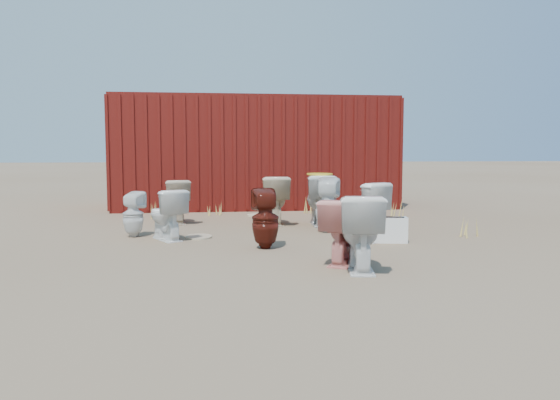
{
  "coord_description": "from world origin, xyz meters",
  "views": [
    {
      "loc": [
        -0.97,
        -7.12,
        1.27
      ],
      "look_at": [
        0.0,
        0.6,
        0.55
      ],
      "focal_mm": 35.0,
      "sensor_mm": 36.0,
      "label": 1
    }
  ],
  "objects": [
    {
      "name": "toilet_front_pink",
      "position": [
        0.48,
        -1.25,
        0.37
      ],
      "size": [
        0.7,
        0.82,
        0.73
      ],
      "primitive_type": "imported",
      "rotation": [
        0.0,
        0.0,
        2.64
      ],
      "color": "pink",
      "rests_on": "ground"
    },
    {
      "name": "yellow_lid",
      "position": [
        0.83,
        1.88,
        0.86
      ],
      "size": [
        0.43,
        0.54,
        0.02
      ],
      "primitive_type": "ellipsoid",
      "color": "yellow",
      "rests_on": "toilet_back_yellowlid"
    },
    {
      "name": "ground",
      "position": [
        0.0,
        0.0,
        0.0
      ],
      "size": [
        100.0,
        100.0,
        0.0
      ],
      "primitive_type": "plane",
      "color": "brown",
      "rests_on": "ground"
    },
    {
      "name": "weed_clump_d",
      "position": [
        -0.92,
        3.5,
        0.12
      ],
      "size": [
        0.3,
        0.3,
        0.24
      ],
      "primitive_type": "cone",
      "color": "tan",
      "rests_on": "ground"
    },
    {
      "name": "weed_clump_e",
      "position": [
        1.02,
        3.5,
        0.15
      ],
      "size": [
        0.34,
        0.34,
        0.31
      ],
      "primitive_type": "cone",
      "color": "tan",
      "rests_on": "ground"
    },
    {
      "name": "toilet_front_c",
      "position": [
        0.57,
        -1.6,
        0.4
      ],
      "size": [
        0.58,
        0.86,
        0.81
      ],
      "primitive_type": "imported",
      "rotation": [
        0.0,
        0.0,
        2.97
      ],
      "color": "white",
      "rests_on": "ground"
    },
    {
      "name": "shipping_container",
      "position": [
        0.0,
        5.2,
        1.2
      ],
      "size": [
        6.0,
        2.4,
        2.4
      ],
      "primitive_type": "cube",
      "color": "#54100E",
      "rests_on": "ground"
    },
    {
      "name": "toilet_back_beige_right",
      "position": [
        0.08,
        2.04,
        0.41
      ],
      "size": [
        0.47,
        0.82,
        0.83
      ],
      "primitive_type": "imported",
      "rotation": [
        0.0,
        0.0,
        3.15
      ],
      "color": "beige",
      "rests_on": "ground"
    },
    {
      "name": "weed_clump_f",
      "position": [
        2.77,
        0.37,
        0.14
      ],
      "size": [
        0.28,
        0.28,
        0.27
      ],
      "primitive_type": "cone",
      "color": "tan",
      "rests_on": "ground"
    },
    {
      "name": "weed_clump_c",
      "position": [
        2.29,
        2.45,
        0.18
      ],
      "size": [
        0.36,
        0.36,
        0.36
      ],
      "primitive_type": "cone",
      "color": "tan",
      "rests_on": "ground"
    },
    {
      "name": "loose_lid_near",
      "position": [
        -1.16,
        0.78,
        0.01
      ],
      "size": [
        0.4,
        0.51,
        0.02
      ],
      "primitive_type": "ellipsoid",
      "rotation": [
        0.0,
        0.0,
        0.04
      ],
      "color": "tan",
      "rests_on": "ground"
    },
    {
      "name": "loose_tank",
      "position": [
        1.43,
        0.04,
        0.17
      ],
      "size": [
        0.53,
        0.29,
        0.35
      ],
      "primitive_type": "cube",
      "rotation": [
        0.0,
        0.0,
        -0.19
      ],
      "color": "white",
      "rests_on": "ground"
    },
    {
      "name": "toilet_back_a",
      "position": [
        -2.11,
        0.97,
        0.33
      ],
      "size": [
        0.39,
        0.4,
        0.66
      ],
      "primitive_type": "imported",
      "rotation": [
        0.0,
        0.0,
        2.74
      ],
      "color": "white",
      "rests_on": "ground"
    },
    {
      "name": "toilet_back_beige_left",
      "position": [
        -1.55,
        2.41,
        0.38
      ],
      "size": [
        0.5,
        0.78,
        0.76
      ],
      "primitive_type": "imported",
      "rotation": [
        0.0,
        0.0,
        3.24
      ],
      "color": "#C6B091",
      "rests_on": "ground"
    },
    {
      "name": "toilet_front_maroon",
      "position": [
        -0.29,
        -0.21,
        0.39
      ],
      "size": [
        0.37,
        0.38,
        0.77
      ],
      "primitive_type": "imported",
      "rotation": [
        0.0,
        0.0,
        3.21
      ],
      "color": "#52160E",
      "rests_on": "ground"
    },
    {
      "name": "toilet_front_e",
      "position": [
        1.07,
        0.26,
        0.41
      ],
      "size": [
        0.82,
        0.93,
        0.82
      ],
      "primitive_type": "imported",
      "rotation": [
        0.0,
        0.0,
        3.7
      ],
      "color": "white",
      "rests_on": "ground"
    },
    {
      "name": "loose_lid_far",
      "position": [
        -0.12,
        3.27,
        0.01
      ],
      "size": [
        0.39,
        0.49,
        0.02
      ],
      "primitive_type": "ellipsoid",
      "rotation": [
        0.0,
        0.0,
        0.07
      ],
      "color": "beige",
      "rests_on": "ground"
    },
    {
      "name": "toilet_back_e",
      "position": [
        0.79,
        1.05,
        0.42
      ],
      "size": [
        0.48,
        0.48,
        0.84
      ],
      "primitive_type": "imported",
      "rotation": [
        0.0,
        0.0,
        2.83
      ],
      "color": "white",
      "rests_on": "ground"
    },
    {
      "name": "weed_clump_a",
      "position": [
        -1.91,
        3.02,
        0.14
      ],
      "size": [
        0.36,
        0.36,
        0.29
      ],
      "primitive_type": "cone",
      "color": "tan",
      "rests_on": "ground"
    },
    {
      "name": "toilet_front_a",
      "position": [
        -1.61,
        0.64,
        0.36
      ],
      "size": [
        0.68,
        0.81,
        0.72
      ],
      "primitive_type": "imported",
      "rotation": [
        0.0,
        0.0,
        3.62
      ],
      "color": "white",
      "rests_on": "ground"
    },
    {
      "name": "weed_clump_b",
      "position": [
        0.11,
        2.9,
        0.12
      ],
      "size": [
        0.32,
        0.32,
        0.25
      ],
      "primitive_type": "cone",
      "color": "tan",
      "rests_on": "ground"
    },
    {
      "name": "toilet_back_yellowlid",
      "position": [
        0.83,
        1.88,
        0.42
      ],
      "size": [
        0.52,
        0.86,
        0.85
      ],
      "primitive_type": "imported",
      "rotation": [
        0.0,
        0.0,
        3.09
      ],
      "color": "silver",
      "rests_on": "ground"
    }
  ]
}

